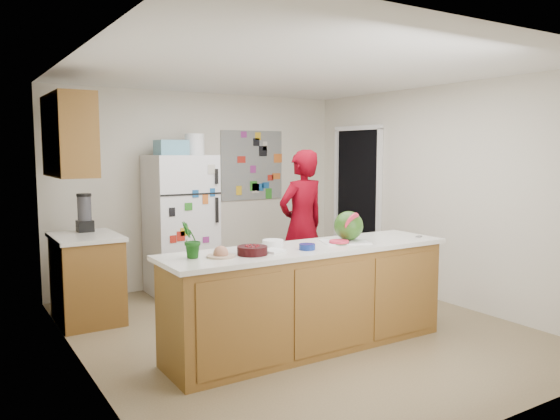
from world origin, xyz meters
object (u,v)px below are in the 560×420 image
person (302,225)px  watermelon (349,226)px  cherry_bowl (252,250)px  refrigerator (181,225)px

person → watermelon: size_ratio=6.56×
cherry_bowl → watermelon: bearing=5.2°
refrigerator → cherry_bowl: refrigerator is taller
refrigerator → cherry_bowl: 2.48m
person → cherry_bowl: 2.07m
person → cherry_bowl: bearing=38.4°
refrigerator → person: size_ratio=0.96×
person → refrigerator: bearing=-48.0°
person → watermelon: person is taller
refrigerator → watermelon: size_ratio=6.32×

